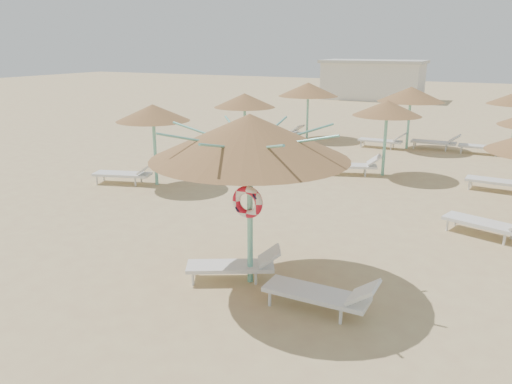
% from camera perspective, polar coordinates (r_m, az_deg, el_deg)
% --- Properties ---
extents(ground, '(120.00, 120.00, 0.00)m').
position_cam_1_polar(ground, '(10.08, -2.18, -9.73)').
color(ground, tan).
rests_on(ground, ground).
extents(main_palapa, '(3.66, 3.66, 3.28)m').
position_cam_1_polar(main_palapa, '(9.02, -0.72, 6.28)').
color(main_palapa, '#74CAB3').
rests_on(main_palapa, ground).
extents(lounger_main_a, '(1.87, 1.34, 0.67)m').
position_cam_1_polar(lounger_main_a, '(9.87, -2.22, -8.30)').
color(lounger_main_a, white).
rests_on(lounger_main_a, ground).
extents(lounger_main_b, '(1.98, 0.63, 0.72)m').
position_cam_1_polar(lounger_main_b, '(8.82, 7.71, -11.45)').
color(lounger_main_b, white).
rests_on(lounger_main_b, ground).
extents(palapa_field, '(20.25, 12.87, 2.72)m').
position_cam_1_polar(palapa_field, '(18.37, 20.00, 8.78)').
color(palapa_field, '#74CAB3').
rests_on(palapa_field, ground).
extents(service_hut, '(8.40, 4.40, 3.25)m').
position_cam_1_polar(service_hut, '(44.25, 13.20, 12.39)').
color(service_hut, silver).
rests_on(service_hut, ground).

